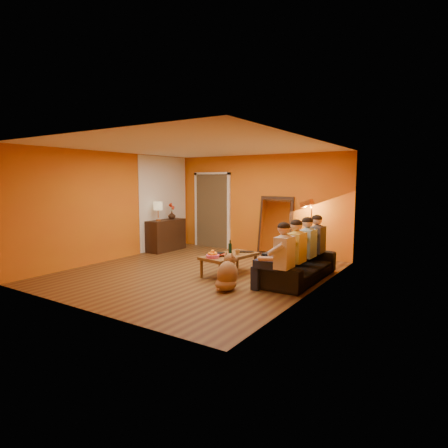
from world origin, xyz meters
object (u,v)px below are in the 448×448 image
Objects in this scene: table_lamp at (158,211)px; dog at (227,272)px; floor_lamp at (311,232)px; person_far_left at (284,258)px; sideboard at (166,235)px; wine_bottle at (230,248)px; sofa at (299,264)px; coffee_table at (229,265)px; tumbler at (237,252)px; vase at (172,215)px; laptop at (246,252)px; person_mid_left at (297,253)px; person_far_right at (317,244)px; person_mid_right at (308,249)px; mirror_frame at (275,226)px.

table_lamp is 4.05m from dog.
floor_lamp is 2.76m from person_far_left.
wine_bottle is (2.96, -1.39, 0.15)m from sideboard.
coffee_table is (-1.33, -0.43, -0.10)m from sofa.
vase is (-3.03, 1.47, 0.49)m from tumbler.
laptop is at bearing 72.00° from wine_bottle.
person_far_left is 0.55m from person_mid_left.
person_far_right is (4.37, 0.04, -0.49)m from table_lamp.
person_mid_right is 1.41m from tumbler.
wine_bottle is (2.96, -1.09, -0.53)m from table_lamp.
wine_bottle is at bearing -29.00° from vase.
dog is at bearing 149.87° from sofa.
floor_lamp is at bearing 116.31° from person_far_right.
person_mid_left is 3.94× the size of wine_bottle.
sofa is 0.34m from person_mid_right.
floor_lamp is (3.85, 1.10, -0.39)m from table_lamp.
floor_lamp reaches higher than person_far_right.
dog is (3.45, -1.96, -0.77)m from table_lamp.
person_mid_left is (1.58, -2.44, -0.15)m from mirror_frame.
person_far_right is at bearing 35.60° from tumbler.
person_mid_left reaches higher than tumbler.
dog is 6.05× the size of tumbler.
dog is (3.45, -2.26, -0.09)m from sideboard.
person_mid_right reaches higher than dog.
mirror_frame reaches higher than dog.
sideboard reaches higher than sofa.
person_mid_right is 1.31m from laptop.
dog is at bearing -60.52° from wine_bottle.
person_mid_right is (1.58, -1.89, -0.15)m from mirror_frame.
person_far_left is 3.94× the size of wine_bottle.
sofa is 1.73× the size of coffee_table.
sofa reaches higher than laptop.
laptop is (3.09, -0.99, 0.01)m from sideboard.
sideboard is 0.97× the size of person_far_left.
person_mid_right is at bearing -13.63° from vase.
sofa is (1.45, -1.99, -0.45)m from mirror_frame.
laptop is at bearing 96.96° from dog.
sideboard is at bearing 135.83° from laptop.
person_mid_right reaches higher than coffee_table.
person_far_left reaches higher than wine_bottle.
person_mid_left reaches higher than sideboard.
coffee_table is at bearing 158.71° from person_far_left.
wine_bottle is at bearing 159.79° from person_far_left.
vase is at bearing 74.70° from sofa.
coffee_table is 0.37m from wine_bottle.
sofa is (4.24, -0.91, -0.12)m from sideboard.
sideboard is at bearing 77.89° from sofa.
person_mid_left is 1.36m from tumbler.
person_mid_left is at bearing -13.63° from table_lamp.
vase is at bearing 154.11° from tumbler.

